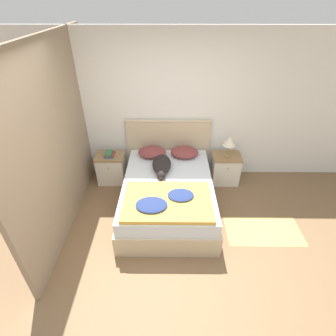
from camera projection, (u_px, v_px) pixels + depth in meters
ground_plane at (159, 263)px, 3.41m from camera, size 16.00×16.00×0.00m
wall_back at (162, 109)px, 4.46m from camera, size 9.00×0.06×2.55m
wall_side_left at (60, 138)px, 3.57m from camera, size 0.06×3.10×2.55m
bed at (168, 195)px, 4.14m from camera, size 1.41×1.94×0.55m
headboard at (168, 147)px, 4.79m from camera, size 1.49×0.06×1.11m
nightstand_left at (111, 168)px, 4.76m from camera, size 0.50×0.40×0.55m
nightstand_right at (225, 169)px, 4.75m from camera, size 0.50×0.40×0.55m
pillow_left at (152, 152)px, 4.55m from camera, size 0.48×0.38×0.15m
pillow_right at (184, 152)px, 4.54m from camera, size 0.48×0.38×0.15m
quilt at (167, 201)px, 3.53m from camera, size 1.20×0.82×0.10m
dog at (162, 165)px, 4.20m from camera, size 0.30×0.74×0.17m
book_stack at (109, 154)px, 4.59m from camera, size 0.18×0.24×0.07m
table_lamp at (230, 142)px, 4.41m from camera, size 0.22×0.22×0.38m
rug at (263, 231)px, 3.86m from camera, size 1.10×0.57×0.00m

